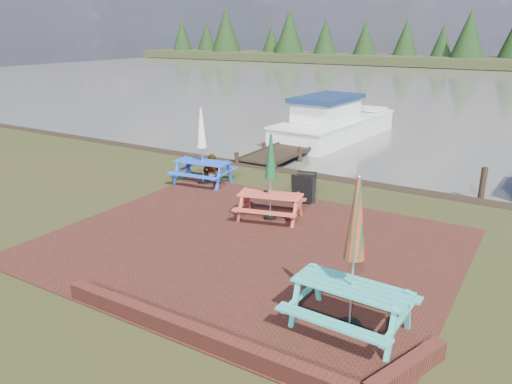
{
  "coord_description": "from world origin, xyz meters",
  "views": [
    {
      "loc": [
        5.57,
        -7.84,
        4.71
      ],
      "look_at": [
        -0.31,
        1.83,
        1.0
      ],
      "focal_mm": 35.0,
      "sensor_mm": 36.0,
      "label": 1
    }
  ],
  "objects_px": {
    "picnic_table_blue": "(202,158)",
    "picnic_table_teal": "(352,279)",
    "jetty": "(307,141)",
    "chalkboard": "(304,188)",
    "picnic_table_red": "(270,190)",
    "boat_jetty": "(333,125)",
    "person": "(211,155)"
  },
  "relations": [
    {
      "from": "picnic_table_blue",
      "to": "jetty",
      "type": "distance_m",
      "value": 7.02
    },
    {
      "from": "picnic_table_blue",
      "to": "chalkboard",
      "type": "distance_m",
      "value": 3.62
    },
    {
      "from": "picnic_table_red",
      "to": "jetty",
      "type": "bearing_deg",
      "value": 94.96
    },
    {
      "from": "picnic_table_red",
      "to": "chalkboard",
      "type": "bearing_deg",
      "value": 67.59
    },
    {
      "from": "boat_jetty",
      "to": "person",
      "type": "bearing_deg",
      "value": -89.22
    },
    {
      "from": "chalkboard",
      "to": "person",
      "type": "relative_size",
      "value": 0.55
    },
    {
      "from": "picnic_table_red",
      "to": "boat_jetty",
      "type": "distance_m",
      "value": 11.41
    },
    {
      "from": "person",
      "to": "picnic_table_teal",
      "type": "bearing_deg",
      "value": 115.82
    },
    {
      "from": "picnic_table_blue",
      "to": "jetty",
      "type": "relative_size",
      "value": 0.27
    },
    {
      "from": "jetty",
      "to": "person",
      "type": "xyz_separation_m",
      "value": [
        -0.4,
        -6.37,
        0.7
      ]
    },
    {
      "from": "boat_jetty",
      "to": "person",
      "type": "relative_size",
      "value": 4.89
    },
    {
      "from": "picnic_table_red",
      "to": "jetty",
      "type": "height_order",
      "value": "picnic_table_red"
    },
    {
      "from": "picnic_table_red",
      "to": "picnic_table_blue",
      "type": "relative_size",
      "value": 0.94
    },
    {
      "from": "picnic_table_blue",
      "to": "boat_jetty",
      "type": "distance_m",
      "value": 9.43
    },
    {
      "from": "jetty",
      "to": "boat_jetty",
      "type": "bearing_deg",
      "value": 86.15
    },
    {
      "from": "chalkboard",
      "to": "person",
      "type": "height_order",
      "value": "person"
    },
    {
      "from": "picnic_table_teal",
      "to": "boat_jetty",
      "type": "xyz_separation_m",
      "value": [
        -6.52,
        14.66,
        -0.44
      ]
    },
    {
      "from": "picnic_table_blue",
      "to": "jetty",
      "type": "xyz_separation_m",
      "value": [
        0.3,
        6.98,
        -0.73
      ]
    },
    {
      "from": "boat_jetty",
      "to": "person",
      "type": "height_order",
      "value": "boat_jetty"
    },
    {
      "from": "picnic_table_red",
      "to": "boat_jetty",
      "type": "relative_size",
      "value": 0.28
    },
    {
      "from": "picnic_table_teal",
      "to": "person",
      "type": "height_order",
      "value": "picnic_table_teal"
    },
    {
      "from": "jetty",
      "to": "chalkboard",
      "type": "bearing_deg",
      "value": -64.95
    },
    {
      "from": "picnic_table_blue",
      "to": "picnic_table_teal",
      "type": "bearing_deg",
      "value": -44.48
    },
    {
      "from": "chalkboard",
      "to": "picnic_table_teal",
      "type": "bearing_deg",
      "value": -70.69
    },
    {
      "from": "picnic_table_blue",
      "to": "chalkboard",
      "type": "bearing_deg",
      "value": -8.8
    },
    {
      "from": "picnic_table_red",
      "to": "chalkboard",
      "type": "height_order",
      "value": "picnic_table_red"
    },
    {
      "from": "picnic_table_teal",
      "to": "picnic_table_red",
      "type": "height_order",
      "value": "picnic_table_teal"
    },
    {
      "from": "jetty",
      "to": "person",
      "type": "height_order",
      "value": "person"
    },
    {
      "from": "picnic_table_blue",
      "to": "chalkboard",
      "type": "xyz_separation_m",
      "value": [
        3.6,
        -0.08,
        -0.38
      ]
    },
    {
      "from": "picnic_table_red",
      "to": "chalkboard",
      "type": "distance_m",
      "value": 1.58
    },
    {
      "from": "picnic_table_teal",
      "to": "jetty",
      "type": "relative_size",
      "value": 0.29
    },
    {
      "from": "picnic_table_teal",
      "to": "jetty",
      "type": "distance_m",
      "value": 13.96
    }
  ]
}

